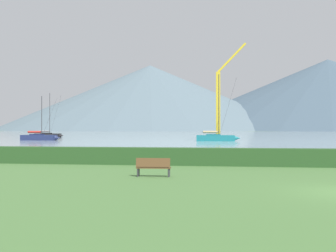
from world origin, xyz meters
TOP-DOWN VIEW (x-y plane):
  - harbor_water at (0.00, 137.00)m, footprint 320.00×246.00m
  - hedge_line at (0.00, 11.00)m, footprint 80.00×1.20m
  - sailboat_slip_0 at (-41.43, 61.07)m, footprint 7.71×2.47m
  - sailboat_slip_1 at (-7.26, 61.10)m, footprint 7.98×2.53m
  - sailboat_slip_2 at (-49.50, 83.03)m, footprint 7.30×2.21m
  - park_bench_near_path at (-8.57, 4.15)m, footprint 1.73×0.53m
  - dock_crane at (-6.79, 64.49)m, footprint 6.29×2.00m
  - distant_hill_central_peak at (-79.22, 375.19)m, footprint 279.00×279.00m
  - distant_hill_far_shoulder at (89.97, 415.85)m, footprint 332.18×332.18m

SIDE VIEW (x-z plane):
  - harbor_water at x=0.00m, z-range 0.00..0.00m
  - park_bench_near_path at x=-8.57m, z-range 0.06..1.01m
  - hedge_line at x=0.00m, z-range 0.00..1.14m
  - sailboat_slip_2 at x=-49.50m, z-range -4.89..6.14m
  - sailboat_slip_0 at x=-41.43m, z-range -3.66..4.92m
  - sailboat_slip_1 at x=-7.26m, z-range -5.41..6.78m
  - dock_crane at x=-6.79m, z-range -3.36..15.17m
  - distant_hill_central_peak at x=-79.22m, z-range 0.00..61.10m
  - distant_hill_far_shoulder at x=89.97m, z-range 0.00..69.24m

